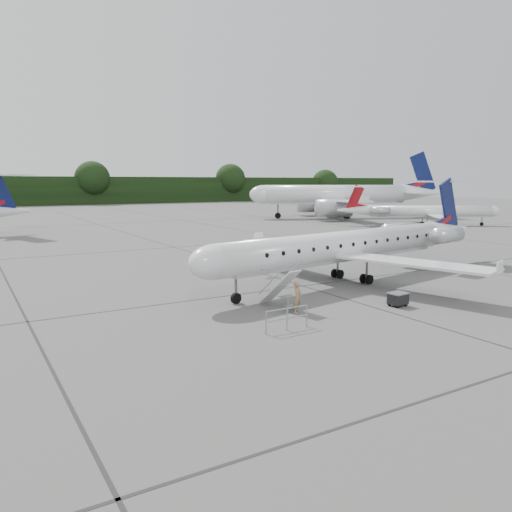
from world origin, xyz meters
TOP-DOWN VIEW (x-y plane):
  - ground at (0.00, 0.00)m, footprint 320.00×320.00m
  - treeline at (0.00, 130.00)m, footprint 260.00×4.00m
  - main_regional_jet at (-1.72, 5.10)m, footprint 28.99×22.97m
  - airstair at (-8.88, 1.71)m, footprint 1.23×2.44m
  - passenger at (-8.66, 0.41)m, footprint 0.69×0.62m
  - safety_railing at (-10.81, -1.83)m, footprint 2.20×0.12m
  - baggage_cart at (-3.32, -1.23)m, footprint 0.98×0.83m
  - bg_narrowbody at (35.69, 51.20)m, footprint 39.56×34.49m
  - bg_regional_right at (37.72, 31.27)m, footprint 28.06×26.02m

SIDE VIEW (x-z plane):
  - ground at x=0.00m, z-range 0.00..0.00m
  - baggage_cart at x=-3.32m, z-range 0.00..0.79m
  - safety_railing at x=-10.81m, z-range 0.00..1.00m
  - passenger at x=-8.66m, z-range 0.00..1.59m
  - airstair at x=-8.88m, z-range 0.00..2.11m
  - bg_regional_right at x=37.72m, z-range 0.00..5.99m
  - main_regional_jet at x=-1.72m, z-range 0.00..6.72m
  - treeline at x=0.00m, z-range 0.00..8.00m
  - bg_narrowbody at x=35.69m, z-range 0.00..11.86m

